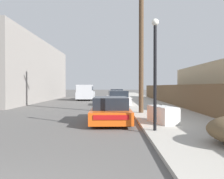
{
  "coord_description": "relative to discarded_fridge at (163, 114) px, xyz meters",
  "views": [
    {
      "loc": [
        2.07,
        -1.88,
        1.75
      ],
      "look_at": [
        1.95,
        10.15,
        1.57
      ],
      "focal_mm": 35.0,
      "sensor_mm": 36.0,
      "label": 1
    }
  ],
  "objects": [
    {
      "name": "wooden_fence",
      "position": [
        3.01,
        8.14,
        0.51
      ],
      "size": [
        0.08,
        33.48,
        1.76
      ],
      "primitive_type": "cube",
      "color": "brown",
      "rests_on": "sidewalk_curb"
    },
    {
      "name": "pickup_truck",
      "position": [
        -5.8,
        17.82,
        0.47
      ],
      "size": [
        2.16,
        5.3,
        1.93
      ],
      "rotation": [
        0.0,
        0.0,
        3.17
      ],
      "color": "silver",
      "rests_on": "ground"
    },
    {
      "name": "discarded_fridge",
      "position": [
        0.0,
        0.0,
        0.0
      ],
      "size": [
        1.17,
        1.85,
        0.76
      ],
      "rotation": [
        0.0,
        0.0,
        0.29
      ],
      "color": "silver",
      "rests_on": "sidewalk_curb"
    },
    {
      "name": "utility_pole",
      "position": [
        -0.5,
        3.71,
        4.43
      ],
      "size": [
        1.8,
        0.29,
        9.36
      ],
      "color": "#4C3826",
      "rests_on": "sidewalk_curb"
    },
    {
      "name": "street_lamp",
      "position": [
        -0.67,
        -1.74,
        2.05
      ],
      "size": [
        0.26,
        0.26,
        4.11
      ],
      "color": "black",
      "rests_on": "sidewalk_curb"
    },
    {
      "name": "building_left_block",
      "position": [
        -13.66,
        16.08,
        2.99
      ],
      "size": [
        7.0,
        19.9,
        6.94
      ],
      "primitive_type": "cube",
      "color": "gray",
      "rests_on": "ground"
    },
    {
      "name": "car_parked_far",
      "position": [
        -1.88,
        19.01,
        0.15
      ],
      "size": [
        2.02,
        4.18,
        1.37
      ],
      "rotation": [
        0.0,
        0.0,
        0.07
      ],
      "color": "silver",
      "rests_on": "ground"
    },
    {
      "name": "parked_sports_car_red",
      "position": [
        -2.35,
        0.89,
        0.08
      ],
      "size": [
        1.96,
        4.38,
        1.23
      ],
      "rotation": [
        0.0,
        0.0,
        0.03
      ],
      "color": "#E05114",
      "rests_on": "ground"
    },
    {
      "name": "sidewalk_curb",
      "position": [
        1.06,
        15.6,
        -0.43
      ],
      "size": [
        4.2,
        63.0,
        0.12
      ],
      "primitive_type": "cube",
      "color": "#ADA89E",
      "rests_on": "ground"
    },
    {
      "name": "car_parked_mid",
      "position": [
        -1.84,
        10.01,
        0.15
      ],
      "size": [
        2.18,
        4.41,
        1.35
      ],
      "rotation": [
        0.0,
        0.0,
        0.07
      ],
      "color": "silver",
      "rests_on": "ground"
    }
  ]
}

